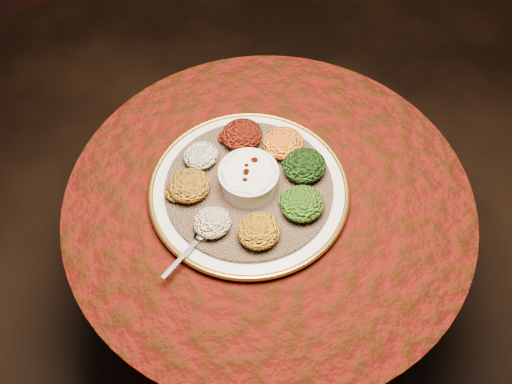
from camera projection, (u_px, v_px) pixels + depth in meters
table at (268, 236)px, 1.48m from camera, size 0.96×0.96×0.73m
platter at (249, 190)px, 1.33m from camera, size 0.53×0.53×0.02m
injera at (249, 187)px, 1.32m from camera, size 0.46×0.46×0.01m
stew_bowl at (249, 178)px, 1.29m from camera, size 0.14×0.14×0.06m
spoon at (200, 238)px, 1.23m from camera, size 0.14×0.07×0.01m
portion_ayib at (201, 156)px, 1.34m from camera, size 0.08×0.08×0.04m
portion_kitfo at (242, 135)px, 1.37m from camera, size 0.10×0.10×0.05m
portion_tikil at (283, 143)px, 1.36m from camera, size 0.10×0.10×0.05m
portion_gomen at (304, 166)px, 1.32m from camera, size 0.10×0.10×0.05m
portion_mixveg at (302, 204)px, 1.26m from camera, size 0.10×0.09×0.05m
portion_kik at (259, 231)px, 1.22m from camera, size 0.10×0.09×0.05m
portion_timatim at (212, 222)px, 1.24m from camera, size 0.08×0.08×0.04m
portion_shiro at (189, 186)px, 1.29m from camera, size 0.10×0.09×0.05m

